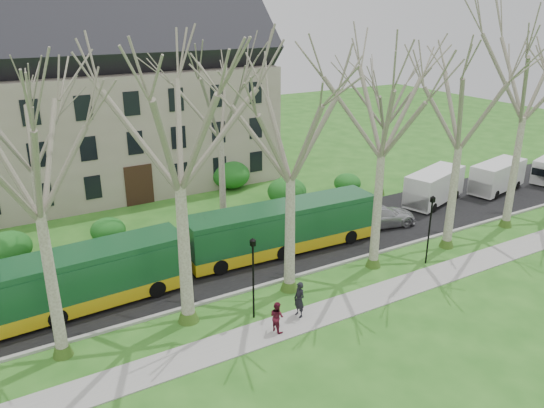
{
  "coord_description": "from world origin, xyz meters",
  "views": [
    {
      "loc": [
        -16.85,
        -21.48,
        14.83
      ],
      "look_at": [
        -2.6,
        3.0,
        4.21
      ],
      "focal_mm": 35.0,
      "sensor_mm": 36.0,
      "label": 1
    }
  ],
  "objects_px": {
    "sedan": "(379,216)",
    "pedestrian_b": "(277,317)",
    "pedestrian_a": "(299,300)",
    "van_b": "(497,177)",
    "bus_lead": "(62,283)",
    "van_a": "(434,187)",
    "bus_follow": "(283,227)"
  },
  "relations": [
    {
      "from": "bus_follow",
      "to": "van_a",
      "type": "relative_size",
      "value": 2.1
    },
    {
      "from": "sedan",
      "to": "pedestrian_b",
      "type": "xyz_separation_m",
      "value": [
        -12.97,
        -7.56,
        -0.0
      ]
    },
    {
      "from": "pedestrian_b",
      "to": "bus_lead",
      "type": "bearing_deg",
      "value": 38.77
    },
    {
      "from": "van_a",
      "to": "pedestrian_b",
      "type": "xyz_separation_m",
      "value": [
        -19.85,
        -9.03,
        -0.54
      ]
    },
    {
      "from": "bus_lead",
      "to": "sedan",
      "type": "bearing_deg",
      "value": -1.26
    },
    {
      "from": "sedan",
      "to": "pedestrian_a",
      "type": "relative_size",
      "value": 2.87
    },
    {
      "from": "van_b",
      "to": "pedestrian_a",
      "type": "bearing_deg",
      "value": -173.86
    },
    {
      "from": "bus_follow",
      "to": "van_a",
      "type": "xyz_separation_m",
      "value": [
        14.92,
        1.42,
        -0.27
      ]
    },
    {
      "from": "van_b",
      "to": "sedan",
      "type": "bearing_deg",
      "value": 172.22
    },
    {
      "from": "pedestrian_b",
      "to": "van_a",
      "type": "bearing_deg",
      "value": -77.36
    },
    {
      "from": "bus_lead",
      "to": "sedan",
      "type": "height_order",
      "value": "bus_lead"
    },
    {
      "from": "van_a",
      "to": "pedestrian_a",
      "type": "distance_m",
      "value": 20.09
    },
    {
      "from": "sedan",
      "to": "van_b",
      "type": "height_order",
      "value": "van_b"
    },
    {
      "from": "bus_lead",
      "to": "sedan",
      "type": "xyz_separation_m",
      "value": [
        21.47,
        0.57,
        -0.82
      ]
    },
    {
      "from": "van_b",
      "to": "bus_follow",
      "type": "bearing_deg",
      "value": 170.79
    },
    {
      "from": "bus_follow",
      "to": "van_b",
      "type": "bearing_deg",
      "value": 4.45
    },
    {
      "from": "sedan",
      "to": "van_b",
      "type": "xyz_separation_m",
      "value": [
        13.63,
        0.84,
        0.47
      ]
    },
    {
      "from": "bus_follow",
      "to": "pedestrian_b",
      "type": "distance_m",
      "value": 9.1
    },
    {
      "from": "bus_lead",
      "to": "sedan",
      "type": "relative_size",
      "value": 2.37
    },
    {
      "from": "bus_lead",
      "to": "pedestrian_b",
      "type": "relative_size",
      "value": 8.2
    },
    {
      "from": "bus_lead",
      "to": "pedestrian_b",
      "type": "distance_m",
      "value": 11.04
    },
    {
      "from": "bus_lead",
      "to": "van_a",
      "type": "height_order",
      "value": "bus_lead"
    },
    {
      "from": "van_b",
      "to": "pedestrian_a",
      "type": "relative_size",
      "value": 3.07
    },
    {
      "from": "sedan",
      "to": "pedestrian_b",
      "type": "distance_m",
      "value": 15.01
    },
    {
      "from": "sedan",
      "to": "van_b",
      "type": "distance_m",
      "value": 13.66
    },
    {
      "from": "bus_follow",
      "to": "van_b",
      "type": "relative_size",
      "value": 2.2
    },
    {
      "from": "bus_lead",
      "to": "pedestrian_a",
      "type": "height_order",
      "value": "bus_lead"
    },
    {
      "from": "bus_lead",
      "to": "pedestrian_b",
      "type": "bearing_deg",
      "value": -42.21
    },
    {
      "from": "van_a",
      "to": "pedestrian_a",
      "type": "xyz_separation_m",
      "value": [
        -18.22,
        -8.47,
        -0.38
      ]
    },
    {
      "from": "bus_follow",
      "to": "van_a",
      "type": "height_order",
      "value": "bus_follow"
    },
    {
      "from": "sedan",
      "to": "pedestrian_b",
      "type": "height_order",
      "value": "sedan"
    },
    {
      "from": "sedan",
      "to": "van_a",
      "type": "distance_m",
      "value": 7.06
    }
  ]
}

